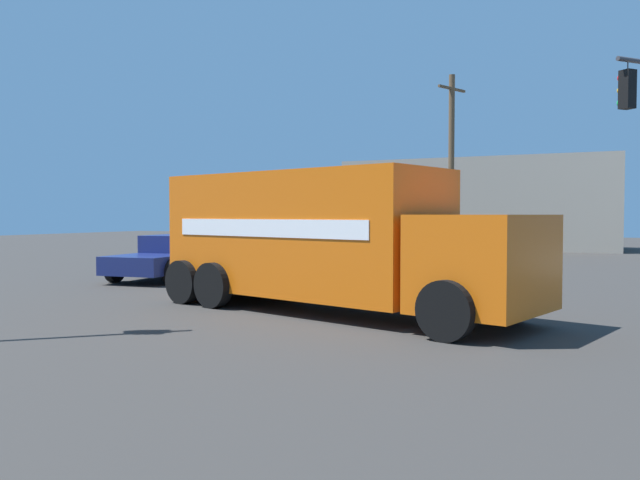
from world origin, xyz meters
name	(u,v)px	position (x,y,z in m)	size (l,w,h in m)	color
ground_plane	(369,309)	(0.00, 0.00, 0.00)	(100.00, 100.00, 0.00)	#33302D
delivery_truck	(327,239)	(-0.71, -0.61, 1.53)	(8.68, 4.68, 2.94)	orange
pickup_navy	(175,255)	(-8.10, 3.74, 0.73)	(2.66, 5.37, 1.38)	navy
utility_pole	(451,162)	(-2.89, 19.38, 4.71)	(0.93, 2.09, 9.14)	brown
building_backdrop	(480,204)	(-2.88, 26.85, 2.69)	(16.02, 6.00, 5.38)	gray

